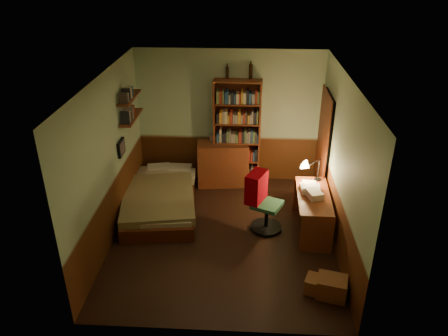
# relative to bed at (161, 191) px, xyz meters

# --- Properties ---
(floor) EXTENTS (3.50, 4.00, 0.02)m
(floor) POSITION_rel_bed_xyz_m (1.16, -0.80, -0.33)
(floor) COLOR black
(floor) RESTS_ON ground
(ceiling) EXTENTS (3.50, 4.00, 0.02)m
(ceiling) POSITION_rel_bed_xyz_m (1.16, -0.80, 2.29)
(ceiling) COLOR silver
(ceiling) RESTS_ON wall_back
(wall_back) EXTENTS (3.50, 0.02, 2.60)m
(wall_back) POSITION_rel_bed_xyz_m (1.16, 1.21, 0.98)
(wall_back) COLOR #97B590
(wall_back) RESTS_ON ground
(wall_left) EXTENTS (0.02, 4.00, 2.60)m
(wall_left) POSITION_rel_bed_xyz_m (-0.60, -0.80, 0.98)
(wall_left) COLOR #97B590
(wall_left) RESTS_ON ground
(wall_right) EXTENTS (0.02, 4.00, 2.60)m
(wall_right) POSITION_rel_bed_xyz_m (2.92, -0.80, 0.98)
(wall_right) COLOR #97B590
(wall_right) RESTS_ON ground
(wall_front) EXTENTS (3.50, 0.02, 2.60)m
(wall_front) POSITION_rel_bed_xyz_m (1.16, -2.81, 0.98)
(wall_front) COLOR #97B590
(wall_front) RESTS_ON ground
(doorway) EXTENTS (0.06, 0.90, 2.00)m
(doorway) POSITION_rel_bed_xyz_m (2.88, 0.50, 0.68)
(doorway) COLOR black
(doorway) RESTS_ON ground
(door_trim) EXTENTS (0.02, 0.98, 2.08)m
(door_trim) POSITION_rel_bed_xyz_m (2.85, 0.50, 0.68)
(door_trim) COLOR #481D0D
(door_trim) RESTS_ON ground
(bed) EXTENTS (1.40, 2.28, 0.64)m
(bed) POSITION_rel_bed_xyz_m (0.00, 0.00, 0.00)
(bed) COLOR olive
(bed) RESTS_ON ground
(dresser) EXTENTS (1.01, 0.57, 0.86)m
(dresser) POSITION_rel_bed_xyz_m (1.05, 0.96, 0.11)
(dresser) COLOR brown
(dresser) RESTS_ON ground
(mini_stereo) EXTENTS (0.25, 0.19, 0.13)m
(mini_stereo) POSITION_rel_bed_xyz_m (0.92, 1.09, 0.61)
(mini_stereo) COLOR #B2B2B7
(mini_stereo) RESTS_ON dresser
(bookshelf) EXTENTS (0.90, 0.32, 2.07)m
(bookshelf) POSITION_rel_bed_xyz_m (1.32, 1.05, 0.71)
(bookshelf) COLOR brown
(bookshelf) RESTS_ON ground
(bottle_left) EXTENTS (0.07, 0.07, 0.21)m
(bottle_left) POSITION_rel_bed_xyz_m (1.12, 1.16, 1.85)
(bottle_left) COLOR black
(bottle_left) RESTS_ON bookshelf
(bottle_right) EXTENTS (0.07, 0.07, 0.26)m
(bottle_right) POSITION_rel_bed_xyz_m (1.55, 1.16, 1.88)
(bottle_right) COLOR black
(bottle_right) RESTS_ON bookshelf
(desk) EXTENTS (0.56, 1.27, 0.67)m
(desk) POSITION_rel_bed_xyz_m (2.60, -0.57, 0.01)
(desk) COLOR brown
(desk) RESTS_ON ground
(paper_stack) EXTENTS (0.28, 0.32, 0.11)m
(paper_stack) POSITION_rel_bed_xyz_m (2.60, -0.65, 0.40)
(paper_stack) COLOR silver
(paper_stack) RESTS_ON desk
(desk_lamp) EXTENTS (0.20, 0.20, 0.60)m
(desk_lamp) POSITION_rel_bed_xyz_m (2.73, -0.05, 0.65)
(desk_lamp) COLOR black
(desk_lamp) RESTS_ON desk
(office_chair) EXTENTS (0.67, 0.63, 1.04)m
(office_chair) POSITION_rel_bed_xyz_m (1.87, -0.59, 0.20)
(office_chair) COLOR #2C6340
(office_chair) RESTS_ON ground
(red_jacket) EXTENTS (0.26, 0.44, 0.50)m
(red_jacket) POSITION_rel_bed_xyz_m (1.72, -0.78, 0.97)
(red_jacket) COLOR #A0020F
(red_jacket) RESTS_ON office_chair
(wall_shelf_lower) EXTENTS (0.20, 0.90, 0.03)m
(wall_shelf_lower) POSITION_rel_bed_xyz_m (-0.48, 0.30, 1.28)
(wall_shelf_lower) COLOR brown
(wall_shelf_lower) RESTS_ON wall_left
(wall_shelf_upper) EXTENTS (0.20, 0.90, 0.03)m
(wall_shelf_upper) POSITION_rel_bed_xyz_m (-0.48, 0.30, 1.63)
(wall_shelf_upper) COLOR brown
(wall_shelf_upper) RESTS_ON wall_left
(framed_picture) EXTENTS (0.04, 0.32, 0.26)m
(framed_picture) POSITION_rel_bed_xyz_m (-0.56, -0.20, 0.93)
(framed_picture) COLOR black
(framed_picture) RESTS_ON wall_left
(cardboard_box_a) EXTENTS (0.45, 0.39, 0.29)m
(cardboard_box_a) POSITION_rel_bed_xyz_m (2.69, -2.11, -0.18)
(cardboard_box_a) COLOR brown
(cardboard_box_a) RESTS_ON ground
(cardboard_box_b) EXTENTS (0.39, 0.35, 0.22)m
(cardboard_box_b) POSITION_rel_bed_xyz_m (2.52, -2.05, -0.21)
(cardboard_box_b) COLOR brown
(cardboard_box_b) RESTS_ON ground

